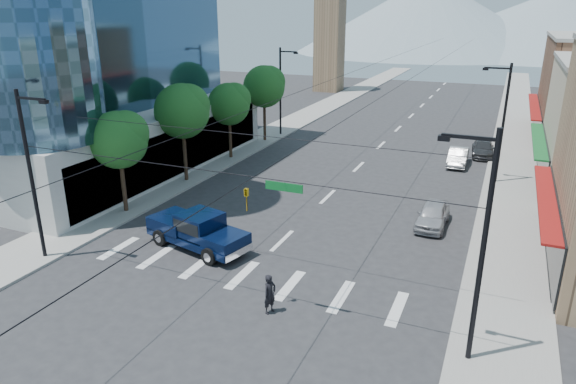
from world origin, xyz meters
name	(u,v)px	position (x,y,z in m)	size (l,w,h in m)	color
ground	(231,290)	(0.00, 0.00, 0.00)	(160.00, 160.00, 0.00)	#28282B
sidewalk_left	(305,117)	(-12.00, 40.00, 0.07)	(4.00, 120.00, 0.15)	gray
sidewalk_right	(515,134)	(12.00, 40.00, 0.07)	(4.00, 120.00, 0.15)	gray
clock_tower	(330,22)	(-16.50, 62.00, 10.64)	(4.80, 4.80, 20.40)	#8C6B4C
mountain_left	(428,15)	(-15.00, 150.00, 11.00)	(80.00, 80.00, 22.00)	gray
mountain_right	(553,22)	(20.00, 160.00, 9.00)	(90.00, 90.00, 18.00)	gray
tree_near	(121,138)	(-11.07, 6.10, 4.99)	(3.65, 3.64, 6.71)	black
tree_midnear	(184,109)	(-11.07, 13.10, 5.59)	(4.09, 4.09, 7.52)	black
tree_midfar	(231,103)	(-11.07, 20.10, 4.99)	(3.65, 3.64, 6.71)	black
tree_far	(266,85)	(-11.07, 27.10, 5.59)	(4.09, 4.09, 7.52)	black
signal_rig	(220,207)	(0.19, -1.00, 4.64)	(21.80, 0.20, 9.00)	black
lamp_pole_nw	(282,88)	(-10.67, 30.00, 4.94)	(2.00, 0.25, 9.00)	black
lamp_pole_ne	(502,119)	(10.67, 22.00, 4.94)	(2.00, 0.25, 9.00)	black
pickup_truck	(197,229)	(-3.97, 3.34, 1.10)	(6.57, 3.61, 2.11)	#071333
pedestrian	(270,294)	(2.50, -0.97, 0.91)	(0.66, 0.44, 1.82)	black
parked_car_near	(433,215)	(7.60, 11.63, 0.73)	(1.72, 4.29, 1.46)	#B2B2B7
parked_car_mid	(458,157)	(7.60, 25.89, 0.72)	(1.52, 4.37, 1.44)	silver
parked_car_far	(483,149)	(9.40, 29.79, 0.67)	(1.89, 4.64, 1.35)	#303032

